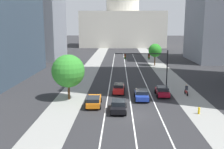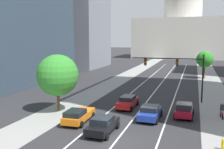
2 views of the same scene
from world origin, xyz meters
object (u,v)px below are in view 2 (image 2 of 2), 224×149
Objects in this scene: car_black at (103,125)px; car_orange at (78,115)px; cyclist at (222,110)px; traffic_signal_mast at (178,67)px; street_tree_mid_right at (205,59)px; fire_hydrant at (223,144)px; car_crimson at (184,110)px; car_red at (128,102)px; capitol_building at (182,25)px; street_tree_mid_left at (58,75)px; car_blue at (150,112)px.

car_black reaches higher than car_orange.
cyclist is at bearing -51.82° from car_black.
traffic_signal_mast is at bearing -19.59° from car_black.
car_orange is 38.01m from street_tree_mid_right.
street_tree_mid_right is at bearing 90.42° from fire_hydrant.
car_orange is at bearing 108.06° from cyclist.
car_crimson is at bearing -41.30° from car_black.
car_black is 38.98m from street_tree_mid_right.
car_black reaches higher than car_red.
capitol_building is 9.28× the size of car_black.
traffic_signal_mast is 1.45× the size of street_tree_mid_left.
car_black is at bearing -110.69° from traffic_signal_mast.
car_red is 7.81m from car_orange.
cyclist reaches higher than car_crimson.
capitol_building reaches higher than car_red.
street_tree_mid_left reaches higher than cyclist.
street_tree_mid_right reaches higher than cyclist.
car_crimson is 8.65m from fire_hydrant.
car_black is 9.95m from fire_hydrant.
traffic_signal_mast reaches higher than cyclist.
car_black is (-1.68, -103.78, -13.75)m from capitol_building.
car_crimson is 0.86× the size of car_orange.
car_orange reaches higher than fire_hydrant.
car_blue is 0.92× the size of car_orange.
street_tree_mid_right is (2.92, 30.27, 3.33)m from car_crimson.
street_tree_mid_left reaches higher than car_orange.
car_orange is 6.18m from street_tree_mid_left.
car_red is 0.48× the size of traffic_signal_mast.
traffic_signal_mast is 23.31m from street_tree_mid_right.
cyclist is 0.29× the size of street_tree_mid_right.
car_crimson is 8.34m from traffic_signal_mast.
cyclist is at bearing -68.31° from car_blue.
capitol_building is 6.21× the size of street_tree_mid_left.
car_red is 9.12m from car_black.
car_blue is (-3.36, -2.03, -0.02)m from car_crimson.
cyclist reaches higher than car_blue.
car_black is at bearing -90.93° from capitol_building.
car_red is at bearing -134.93° from traffic_signal_mast.
street_tree_mid_left is (-17.26, 5.92, 3.78)m from fire_hydrant.
capitol_building is at bearing -4.73° from car_orange.
car_black is at bearing -104.37° from street_tree_mid_right.
car_orange is (-6.71, -3.26, -0.01)m from car_blue.
car_crimson is 6.95m from car_red.
car_crimson reaches higher than car_blue.
car_blue is at bearing 0.40° from street_tree_mid_left.
car_black is at bearing 149.22° from car_blue.
street_tree_mid_right is at bearing -3.18° from cyclist.
car_blue reaches higher than fire_hydrant.
street_tree_mid_left reaches higher than car_red.
capitol_building is 104.70m from car_black.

